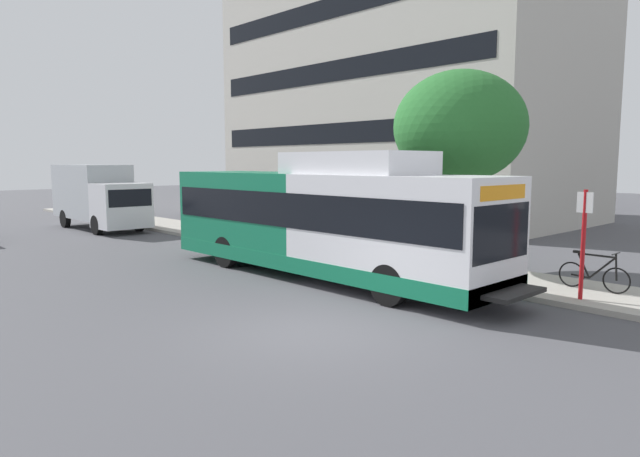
# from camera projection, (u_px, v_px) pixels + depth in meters

# --- Properties ---
(ground_plane) EXTENTS (120.00, 120.00, 0.00)m
(ground_plane) POSITION_uv_depth(u_px,v_px,m) (133.00, 274.00, 16.98)
(ground_plane) COLOR #4C4C51
(sidewalk_curb) EXTENTS (3.00, 56.00, 0.14)m
(sidewalk_curb) POSITION_uv_depth(u_px,v_px,m) (342.00, 254.00, 20.30)
(sidewalk_curb) COLOR #A8A399
(sidewalk_curb) RESTS_ON ground
(transit_bus) EXTENTS (2.58, 12.25, 3.65)m
(transit_bus) POSITION_uv_depth(u_px,v_px,m) (321.00, 220.00, 16.36)
(transit_bus) COLOR white
(transit_bus) RESTS_ON ground
(bus_stop_sign_pole) EXTENTS (0.10, 0.36, 2.60)m
(bus_stop_sign_pole) POSITION_uv_depth(u_px,v_px,m) (583.00, 236.00, 13.13)
(bus_stop_sign_pole) COLOR red
(bus_stop_sign_pole) RESTS_ON sidewalk_curb
(bicycle_parked) EXTENTS (0.52, 1.76, 1.02)m
(bicycle_parked) POSITION_uv_depth(u_px,v_px,m) (594.00, 274.00, 14.19)
(bicycle_parked) COLOR black
(bicycle_parked) RESTS_ON sidewalk_curb
(street_tree_near_stop) EXTENTS (4.09, 4.09, 6.07)m
(street_tree_near_stop) POSITION_uv_depth(u_px,v_px,m) (459.00, 127.00, 17.45)
(street_tree_near_stop) COLOR #4C3823
(street_tree_near_stop) RESTS_ON sidewalk_curb
(box_truck_background) EXTENTS (2.32, 7.01, 3.25)m
(box_truck_background) POSITION_uv_depth(u_px,v_px,m) (99.00, 195.00, 28.37)
(box_truck_background) COLOR silver
(box_truck_background) RESTS_ON ground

